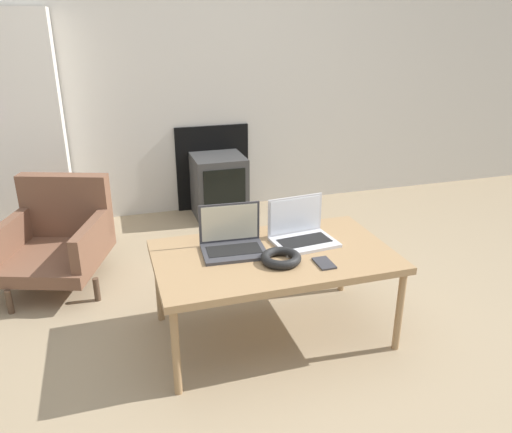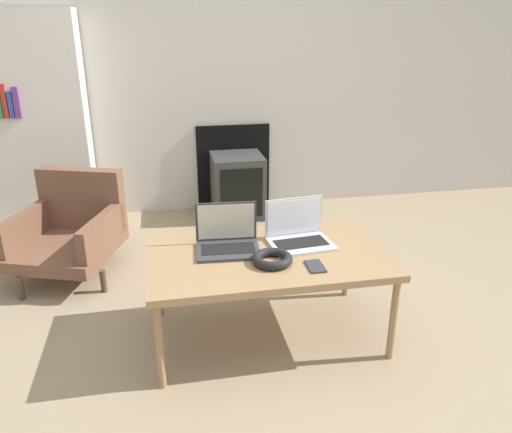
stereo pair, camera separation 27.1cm
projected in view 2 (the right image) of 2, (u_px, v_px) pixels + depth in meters
ground_plane at (274, 354)px, 2.48m from camera, size 14.00×14.00×0.00m
wall_back at (216, 54)px, 4.00m from camera, size 7.00×0.08×2.60m
table at (268, 260)px, 2.48m from camera, size 1.18×0.70×0.47m
laptop_left at (227, 240)px, 2.51m from camera, size 0.33×0.26×0.22m
laptop_right at (298, 234)px, 2.57m from camera, size 0.33×0.26×0.22m
headphones at (273, 259)px, 2.37m from camera, size 0.20×0.20×0.04m
phone at (315, 266)px, 2.33m from camera, size 0.08×0.13×0.01m
tv at (238, 185)px, 4.16m from camera, size 0.41×0.42×0.52m
armchair at (72, 227)px, 3.23m from camera, size 0.75×0.80×0.64m
bookshelf at (37, 124)px, 3.74m from camera, size 0.74×0.32×1.63m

